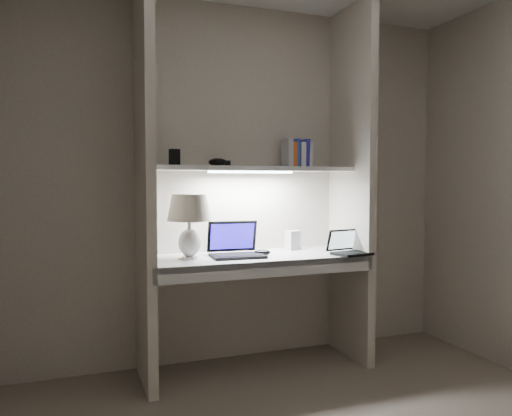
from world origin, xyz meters
name	(u,v)px	position (x,y,z in m)	size (l,w,h in m)	color
back_wall	(243,183)	(0.00, 1.50, 1.25)	(3.20, 0.01, 2.50)	beige
alcove_panel_left	(145,184)	(-0.73, 1.23, 1.25)	(0.06, 0.55, 2.50)	beige
alcove_panel_right	(352,183)	(0.73, 1.23, 1.25)	(0.06, 0.55, 2.50)	beige
desk	(256,258)	(0.00, 1.23, 0.75)	(1.40, 0.55, 0.04)	white
desk_apron	(271,269)	(0.00, 0.96, 0.72)	(1.46, 0.03, 0.10)	silver
shelf	(251,169)	(0.00, 1.32, 1.35)	(1.40, 0.36, 0.03)	silver
strip_light	(251,172)	(0.00, 1.32, 1.33)	(0.60, 0.04, 0.01)	white
table_lamp	(189,215)	(-0.45, 1.22, 1.05)	(0.28, 0.28, 0.41)	white
laptop_main	(235,248)	(-0.14, 1.24, 0.82)	(0.35, 0.31, 0.23)	black
laptop_netbook	(349,248)	(0.61, 1.05, 0.81)	(0.29, 0.27, 0.17)	black
speaker	(293,240)	(0.35, 1.39, 0.84)	(0.10, 0.07, 0.14)	silver
mouse	(262,252)	(0.04, 1.20, 0.79)	(0.11, 0.07, 0.04)	black
cable_coil	(262,252)	(0.08, 1.33, 0.78)	(0.11, 0.11, 0.01)	black
sticky_note	(184,258)	(-0.48, 1.26, 0.77)	(0.07, 0.07, 0.00)	gold
book_row	(297,154)	(0.37, 1.39, 1.46)	(0.19, 0.13, 0.20)	white
shelf_box	(174,157)	(-0.52, 1.35, 1.42)	(0.06, 0.05, 0.11)	black
shelf_gadget	(218,162)	(-0.22, 1.38, 1.39)	(0.13, 0.09, 0.05)	black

